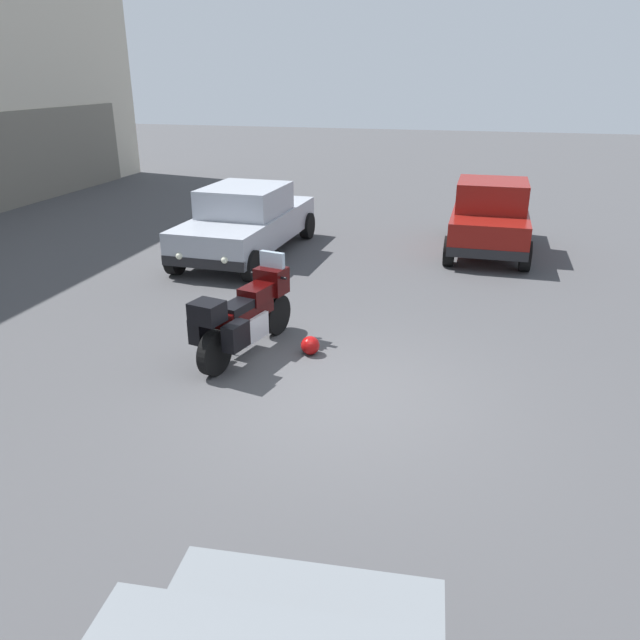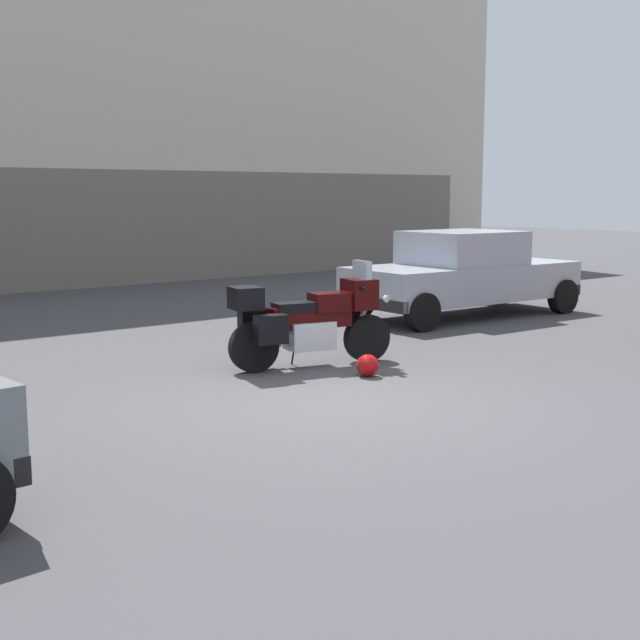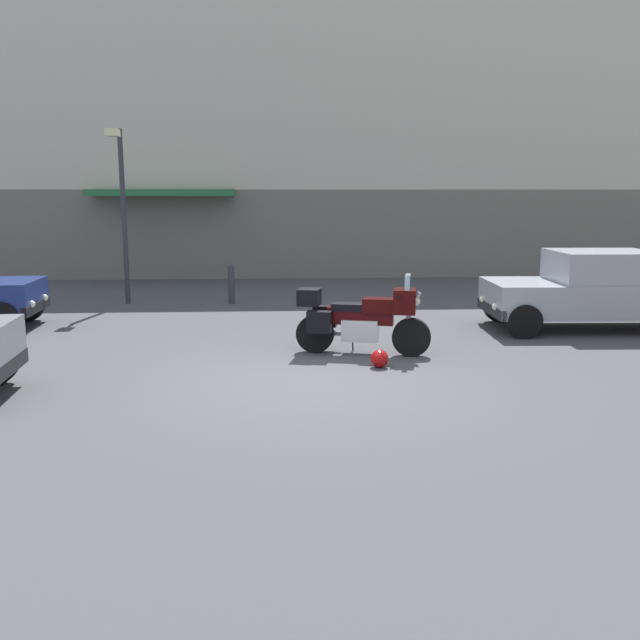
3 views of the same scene
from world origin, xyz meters
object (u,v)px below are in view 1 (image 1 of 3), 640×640
Objects in this scene: car_sedan_far at (247,221)px; car_wagon_end at (490,217)px; motorcycle at (245,314)px; helmet at (310,345)px.

car_wagon_end reaches higher than car_sedan_far.
motorcycle is 7.97× the size of helmet.
motorcycle is 5.36m from car_sedan_far.
motorcycle is at bearing 22.74° from car_sedan_far.
helmet is at bearing 159.65° from car_wagon_end.
car_wagon_end is at bearing 110.00° from car_sedan_far.
car_wagon_end is (1.69, -5.28, 0.03)m from car_sedan_far.
motorcycle is 0.48× the size of car_sedan_far.
car_sedan_far is at bearing 30.08° from helmet.
car_sedan_far is at bearing 108.28° from car_wagon_end.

